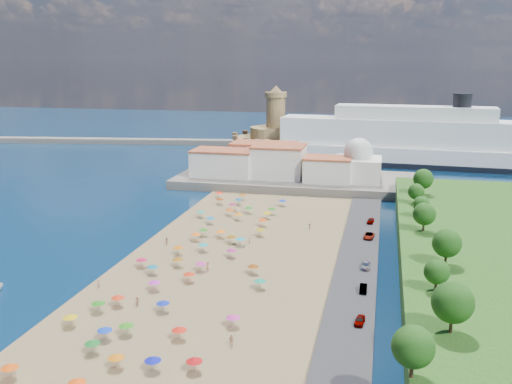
# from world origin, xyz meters

# --- Properties ---
(ground) EXTENTS (700.00, 700.00, 0.00)m
(ground) POSITION_xyz_m (0.00, 0.00, 0.00)
(ground) COLOR #071938
(ground) RESTS_ON ground
(terrace) EXTENTS (90.00, 36.00, 3.00)m
(terrace) POSITION_xyz_m (10.00, 73.00, 1.50)
(terrace) COLOR #59544C
(terrace) RESTS_ON ground
(jetty) EXTENTS (18.00, 70.00, 2.40)m
(jetty) POSITION_xyz_m (-12.00, 108.00, 1.20)
(jetty) COLOR #59544C
(jetty) RESTS_ON ground
(breakwater) EXTENTS (199.03, 34.77, 2.60)m
(breakwater) POSITION_xyz_m (-110.00, 153.00, 1.30)
(breakwater) COLOR #59544C
(breakwater) RESTS_ON ground
(waterfront_buildings) EXTENTS (57.00, 29.00, 11.00)m
(waterfront_buildings) POSITION_xyz_m (-3.05, 73.64, 7.88)
(waterfront_buildings) COLOR silver
(waterfront_buildings) RESTS_ON terrace
(domed_building) EXTENTS (16.00, 16.00, 15.00)m
(domed_building) POSITION_xyz_m (30.00, 71.00, 8.97)
(domed_building) COLOR silver
(domed_building) RESTS_ON terrace
(fortress) EXTENTS (40.00, 40.00, 32.40)m
(fortress) POSITION_xyz_m (-12.00, 138.00, 6.68)
(fortress) COLOR #9B784D
(fortress) RESTS_ON ground
(cruise_ship) EXTENTS (142.22, 29.71, 30.84)m
(cruise_ship) POSITION_xyz_m (50.50, 122.38, 9.13)
(cruise_ship) COLOR black
(cruise_ship) RESTS_ON ground
(beach_parasols) EXTENTS (31.70, 114.18, 2.20)m
(beach_parasols) POSITION_xyz_m (-0.67, -9.83, 2.15)
(beach_parasols) COLOR gray
(beach_parasols) RESTS_ON beach
(beachgoers) EXTENTS (36.18, 76.78, 1.88)m
(beachgoers) POSITION_xyz_m (2.81, -11.38, 1.15)
(beachgoers) COLOR tan
(beachgoers) RESTS_ON beach
(parked_cars) EXTENTS (2.79, 66.44, 1.36)m
(parked_cars) POSITION_xyz_m (36.00, -2.88, 1.37)
(parked_cars) COLOR gray
(parked_cars) RESTS_ON promenade
(hillside_trees) EXTENTS (13.41, 108.26, 7.77)m
(hillside_trees) POSITION_xyz_m (48.54, -12.03, 10.17)
(hillside_trees) COLOR #382314
(hillside_trees) RESTS_ON hillside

